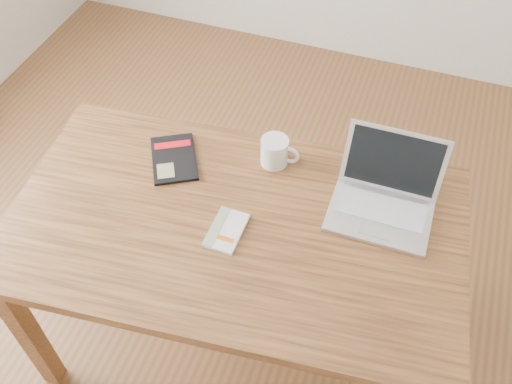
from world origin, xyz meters
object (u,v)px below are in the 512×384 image
(white_guidebook, at_px, (226,231))
(black_guidebook, at_px, (174,158))
(desk, at_px, (236,239))
(coffee_mug, at_px, (275,151))
(laptop, at_px, (385,196))

(white_guidebook, height_order, black_guidebook, white_guidebook)
(desk, distance_m, white_guidebook, 0.11)
(white_guidebook, distance_m, black_guidebook, 0.37)
(black_guidebook, height_order, coffee_mug, coffee_mug)
(laptop, distance_m, coffee_mug, 0.39)
(desk, bearing_deg, white_guidebook, -109.94)
(black_guidebook, distance_m, laptop, 0.73)
(desk, distance_m, laptop, 0.50)
(desk, distance_m, black_guidebook, 0.36)
(desk, relative_size, black_guidebook, 5.65)
(white_guidebook, bearing_deg, coffee_mug, 82.34)
(black_guidebook, height_order, laptop, laptop)
(laptop, bearing_deg, black_guidebook, -177.08)
(white_guidebook, distance_m, coffee_mug, 0.34)
(desk, xyz_separation_m, black_guidebook, (-0.30, 0.19, 0.10))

